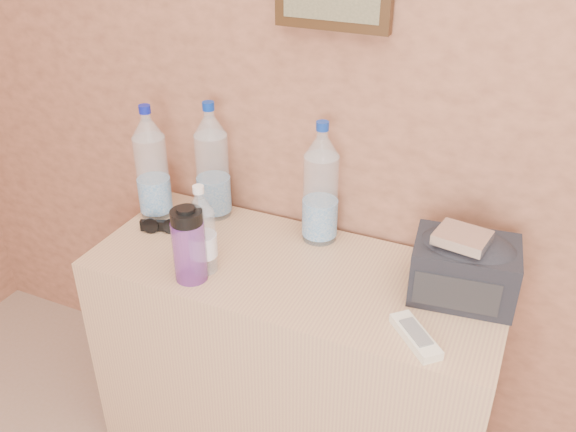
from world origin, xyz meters
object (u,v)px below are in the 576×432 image
at_px(pet_large_b, 212,167).
at_px(ac_remote, 415,336).
at_px(pet_large_c, 321,189).
at_px(foil_packet, 462,238).
at_px(pet_large_a, 152,168).
at_px(dresser, 293,364).
at_px(toiletry_bag, 465,267).
at_px(sunglasses, 162,226).
at_px(pet_small, 202,234).
at_px(nalgene_bottle, 189,244).

relative_size(pet_large_b, ac_remote, 2.28).
relative_size(pet_large_c, foil_packet, 2.97).
relative_size(pet_large_a, pet_large_b, 0.97).
height_order(dresser, ac_remote, ac_remote).
distance_m(toiletry_bag, foil_packet, 0.10).
xyz_separation_m(pet_large_c, sunglasses, (-0.44, -0.15, -0.14)).
bearing_deg(toiletry_bag, dresser, -178.45).
bearing_deg(pet_small, pet_large_b, 114.80).
bearing_deg(ac_remote, nalgene_bottle, -133.53).
bearing_deg(ac_remote, sunglasses, -145.31).
height_order(nalgene_bottle, sunglasses, nalgene_bottle).
relative_size(pet_large_a, nalgene_bottle, 1.68).
xyz_separation_m(sunglasses, ac_remote, (0.80, -0.16, -0.01)).
relative_size(pet_large_a, sunglasses, 2.77).
distance_m(pet_large_b, nalgene_bottle, 0.34).
height_order(pet_large_c, ac_remote, pet_large_c).
relative_size(ac_remote, toiletry_bag, 0.64).
height_order(pet_small, sunglasses, pet_small).
bearing_deg(ac_remote, dresser, -155.74).
xyz_separation_m(pet_small, sunglasses, (-0.22, 0.12, -0.09)).
distance_m(ac_remote, toiletry_bag, 0.23).
xyz_separation_m(toiletry_bag, foil_packet, (-0.01, -0.03, 0.10)).
bearing_deg(pet_large_c, dresser, -91.78).
height_order(pet_large_c, foil_packet, pet_large_c).
relative_size(pet_small, foil_packet, 2.07).
distance_m(dresser, toiletry_bag, 0.61).
height_order(dresser, nalgene_bottle, nalgene_bottle).
bearing_deg(nalgene_bottle, dresser, 33.84).
relative_size(pet_large_c, ac_remote, 2.26).
xyz_separation_m(dresser, pet_large_a, (-0.50, 0.09, 0.50)).
bearing_deg(nalgene_bottle, pet_large_c, 54.28).
relative_size(dresser, pet_small, 4.48).
distance_m(pet_large_a, pet_small, 0.35).
distance_m(pet_small, toiletry_bag, 0.66).
height_order(nalgene_bottle, ac_remote, nalgene_bottle).
height_order(dresser, pet_large_b, pet_large_b).
bearing_deg(pet_large_a, pet_small, -34.18).
bearing_deg(dresser, pet_small, -154.28).
distance_m(pet_large_a, toiletry_bag, 0.93).
xyz_separation_m(pet_large_c, ac_remote, (0.36, -0.32, -0.15)).
relative_size(pet_large_c, sunglasses, 2.81).
bearing_deg(toiletry_bag, pet_large_c, 159.06).
bearing_deg(foil_packet, sunglasses, -178.57).
bearing_deg(pet_large_b, sunglasses, -121.12).
bearing_deg(dresser, pet_large_c, 88.22).
distance_m(dresser, foil_packet, 0.67).
distance_m(dresser, ac_remote, 0.53).
distance_m(pet_large_b, foil_packet, 0.77).
distance_m(pet_large_b, ac_remote, 0.79).
distance_m(pet_large_b, pet_large_c, 0.35).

